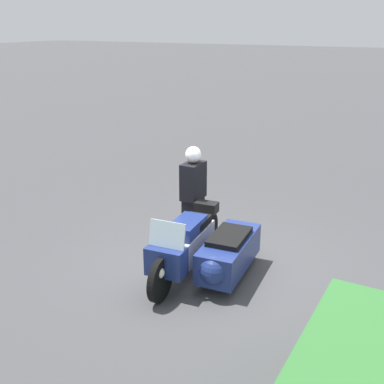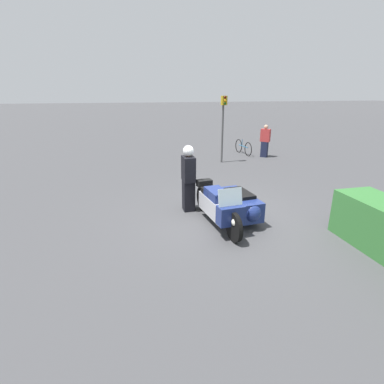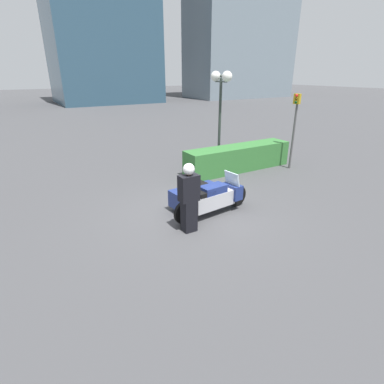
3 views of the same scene
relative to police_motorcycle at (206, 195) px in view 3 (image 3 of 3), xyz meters
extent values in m
plane|color=#424244|center=(-0.48, -0.07, -0.48)|extent=(160.00, 160.00, 0.00)
cylinder|color=black|center=(0.98, -0.26, -0.13)|extent=(0.69, 0.17, 0.69)
cylinder|color=black|center=(-0.97, -0.46, -0.13)|extent=(0.69, 0.17, 0.69)
cylinder|color=black|center=(-0.25, 0.30, -0.21)|extent=(0.54, 0.15, 0.54)
cube|color=#B7B7BC|center=(0.01, -0.36, -0.01)|extent=(1.42, 0.58, 0.45)
cube|color=navy|center=(0.01, -0.36, 0.31)|extent=(0.79, 0.49, 0.24)
cube|color=black|center=(-0.31, -0.40, 0.29)|extent=(0.59, 0.47, 0.12)
cube|color=navy|center=(0.78, -0.28, 0.08)|extent=(0.38, 0.62, 0.44)
cube|color=silver|center=(0.73, -0.29, 0.49)|extent=(0.17, 0.58, 0.40)
sphere|color=white|center=(1.03, -0.26, 0.01)|extent=(0.18, 0.18, 0.18)
cube|color=navy|center=(-0.19, 0.31, -0.07)|extent=(1.62, 0.77, 0.50)
sphere|color=navy|center=(0.47, 0.37, -0.04)|extent=(0.48, 0.48, 0.48)
cube|color=black|center=(-0.19, 0.31, 0.22)|extent=(0.91, 0.61, 0.09)
cube|color=black|center=(-0.85, -0.45, 0.36)|extent=(0.28, 0.42, 0.18)
cube|color=black|center=(-1.07, -0.85, -0.05)|extent=(0.35, 0.31, 0.86)
cube|color=black|center=(-1.07, -0.85, 0.73)|extent=(0.51, 0.31, 0.68)
sphere|color=tan|center=(-1.07, -0.85, 1.18)|extent=(0.23, 0.23, 0.23)
sphere|color=white|center=(-1.07, -0.85, 1.22)|extent=(0.29, 0.29, 0.29)
cube|color=#337033|center=(3.41, 2.69, 0.04)|extent=(4.90, 0.98, 1.04)
cylinder|color=#2D3833|center=(3.48, 4.22, 1.36)|extent=(0.12, 0.12, 3.67)
cylinder|color=#2D3833|center=(3.48, 4.22, 3.05)|extent=(0.05, 0.82, 0.05)
sphere|color=white|center=(3.48, 4.63, 3.27)|extent=(0.44, 0.44, 0.44)
sphere|color=white|center=(3.48, 3.81, 3.27)|extent=(0.44, 0.44, 0.44)
sphere|color=#2D3833|center=(3.48, 4.22, 3.28)|extent=(0.12, 0.12, 0.12)
cylinder|color=#4C4C4C|center=(5.49, 1.71, 0.88)|extent=(0.09, 0.09, 2.71)
cube|color=#B79319|center=(5.44, 1.70, 2.44)|extent=(0.19, 0.28, 0.40)
sphere|color=red|center=(5.37, 1.68, 2.57)|extent=(0.11, 0.11, 0.11)
sphere|color=#462D06|center=(5.37, 1.68, 2.44)|extent=(0.11, 0.11, 0.11)
sphere|color=#07350F|center=(5.37, 1.68, 2.31)|extent=(0.11, 0.11, 0.11)
cube|color=#2D4C60|center=(7.60, 36.93, 11.09)|extent=(12.98, 10.77, 23.13)
camera|label=1|loc=(6.23, 3.20, 3.46)|focal=45.00mm
camera|label=2|loc=(6.66, -2.56, 2.76)|focal=28.00mm
camera|label=3|loc=(-4.58, -6.91, 3.43)|focal=28.00mm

